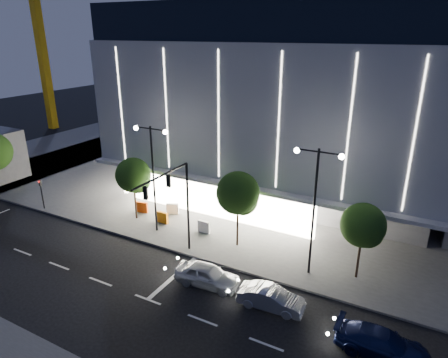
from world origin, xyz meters
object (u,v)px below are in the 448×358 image
at_px(barrier_a, 142,207).
at_px(tree_right, 363,227).
at_px(barrier_b, 173,209).
at_px(barrier_c, 162,217).
at_px(street_lamp_west, 153,164).
at_px(traffic_mast, 176,196).
at_px(tree_mid, 238,195).
at_px(ped_signal_far, 41,191).
at_px(car_lead, 207,275).
at_px(car_third, 383,344).
at_px(street_lamp_east, 315,195).
at_px(car_second, 271,298).
at_px(tree_left, 134,177).
at_px(barrier_d, 204,227).

bearing_deg(barrier_a, tree_right, -14.45).
xyz_separation_m(tree_right, barrier_b, (-16.74, 2.26, -3.23)).
bearing_deg(tree_right, barrier_c, 178.82).
xyz_separation_m(street_lamp_west, tree_right, (16.03, 1.02, -2.07)).
relative_size(traffic_mast, tree_mid, 1.15).
relative_size(traffic_mast, ped_signal_far, 2.36).
xyz_separation_m(traffic_mast, barrier_a, (-7.35, 4.87, -4.38)).
xyz_separation_m(car_lead, car_third, (11.01, -0.93, -0.05)).
distance_m(street_lamp_east, ped_signal_far, 25.37).
bearing_deg(ped_signal_far, car_second, -7.23).
relative_size(ped_signal_far, tree_left, 0.52).
bearing_deg(car_lead, ped_signal_far, 76.89).
distance_m(barrier_a, barrier_d, 7.03).
bearing_deg(tree_left, traffic_mast, -27.84).
distance_m(car_third, barrier_a, 23.12).
height_order(barrier_b, barrier_c, same).
relative_size(ped_signal_far, car_second, 0.74).
height_order(tree_right, barrier_b, tree_right).
bearing_deg(barrier_a, car_third, -29.91).
bearing_deg(barrier_c, tree_mid, 0.72).
bearing_deg(street_lamp_east, car_second, -101.74).
height_order(barrier_a, barrier_b, same).
height_order(ped_signal_far, car_second, ped_signal_far).
bearing_deg(barrier_a, tree_left, -83.31).
bearing_deg(street_lamp_east, tree_right, 18.63).
bearing_deg(ped_signal_far, barrier_a, 23.20).
height_order(tree_right, car_lead, tree_right).
bearing_deg(car_lead, barrier_d, 28.19).
distance_m(car_third, barrier_b, 21.06).
relative_size(tree_left, barrier_d, 5.20).
bearing_deg(ped_signal_far, tree_left, 15.61).
bearing_deg(barrier_c, barrier_d, 6.36).
height_order(traffic_mast, barrier_a, traffic_mast).
height_order(street_lamp_west, tree_left, street_lamp_west).
height_order(car_third, barrier_a, car_third).
bearing_deg(tree_mid, barrier_c, 177.40).
bearing_deg(barrier_c, tree_left, -169.18).
xyz_separation_m(street_lamp_west, barrier_c, (-0.41, 1.36, -5.31)).
relative_size(car_third, barrier_c, 4.35).
distance_m(tree_right, barrier_d, 12.80).
height_order(tree_mid, barrier_a, tree_mid).
height_order(traffic_mast, tree_mid, traffic_mast).
xyz_separation_m(tree_right, barrier_a, (-19.38, 1.18, -3.23)).
xyz_separation_m(street_lamp_west, car_second, (12.05, -4.56, -5.29)).
distance_m(traffic_mast, barrier_b, 8.75).
height_order(traffic_mast, street_lamp_west, street_lamp_west).
bearing_deg(tree_mid, car_lead, -84.96).
distance_m(tree_right, car_third, 7.51).
distance_m(street_lamp_west, car_third, 19.97).
bearing_deg(car_third, ped_signal_far, 83.05).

